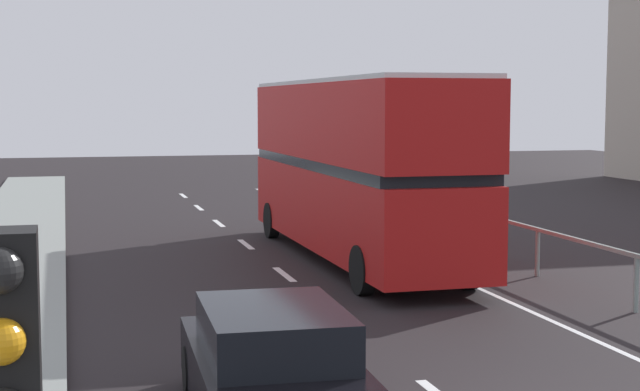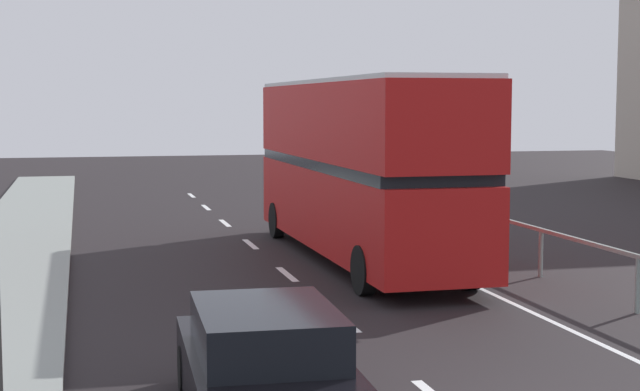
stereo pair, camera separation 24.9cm
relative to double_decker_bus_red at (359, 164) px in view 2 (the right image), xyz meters
name	(u,v)px [view 2 (the right image)]	position (x,y,z in m)	size (l,w,h in m)	color
lane_paint_markings	(412,285)	(0.18, -3.43, -2.34)	(3.67, 46.00, 0.01)	silver
bridge_side_railing	(541,237)	(3.25, -3.18, -1.46)	(0.10, 42.00, 1.08)	gray
double_decker_bus_red	(359,164)	(0.00, 0.00, 0.00)	(2.62, 11.50, 4.38)	#AE1514
hatchback_car_near	(264,368)	(-4.49, -11.37, -1.65)	(1.97, 4.24, 1.46)	black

